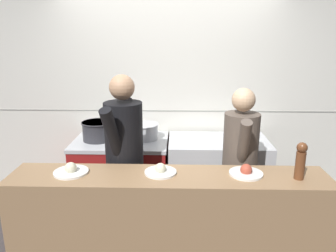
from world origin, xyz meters
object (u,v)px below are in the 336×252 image
mixing_bowl_steel (222,137)px  chef_head_cook (125,156)px  plated_dish_appetiser (160,171)px  plated_dish_dessert (246,172)px  oven_range (122,177)px  pepper_mill (301,160)px  stock_pot (98,130)px  sauce_pot (144,131)px  chef_sous (240,163)px  plated_dish_main (71,171)px

mixing_bowl_steel → chef_head_cook: size_ratio=0.16×
plated_dish_appetiser → plated_dish_dessert: 0.68m
oven_range → pepper_mill: (1.57, -1.09, 0.66)m
stock_pot → plated_dish_dessert: 1.75m
sauce_pot → chef_sous: (0.95, -0.63, -0.11)m
plated_dish_dessert → chef_sous: bearing=85.5°
plated_dish_appetiser → pepper_mill: 1.08m
chef_sous → chef_head_cook: bearing=-173.3°
mixing_bowl_steel → plated_dish_dessert: (0.06, -0.99, 0.03)m
mixing_bowl_steel → plated_dish_appetiser: size_ratio=1.08×
sauce_pot → mixing_bowl_steel: (0.85, -0.08, -0.04)m
plated_dish_appetiser → plated_dish_dessert: size_ratio=0.96×
plated_dish_main → pepper_mill: pepper_mill is taller
sauce_pot → pepper_mill: bearing=-41.2°
pepper_mill → chef_sous: chef_sous is taller
oven_range → chef_sous: bearing=-25.6°
pepper_mill → chef_head_cook: chef_head_cook is taller
mixing_bowl_steel → chef_head_cook: bearing=-148.8°
chef_head_cook → chef_sous: (1.07, 0.04, -0.07)m
stock_pot → pepper_mill: bearing=-30.8°
plated_dish_appetiser → pepper_mill: (1.07, -0.07, 0.13)m
stock_pot → chef_head_cook: chef_head_cook is taller
stock_pot → plated_dish_main: size_ratio=1.26×
mixing_bowl_steel → plated_dish_dessert: bearing=-86.5°
sauce_pot → stock_pot: bearing=-173.5°
plated_dish_appetiser → stock_pot: bearing=126.3°
sauce_pot → chef_head_cook: size_ratio=0.19×
chef_head_cook → stock_pot: bearing=138.8°
stock_pot → mixing_bowl_steel: (1.37, -0.03, -0.06)m
plated_dish_main → chef_head_cook: size_ratio=0.16×
chef_head_cook → chef_sous: chef_head_cook is taller
stock_pot → plated_dish_appetiser: (0.75, -1.02, -0.03)m
stock_pot → sauce_pot: bearing=6.5°
plated_dish_dessert → chef_sous: chef_sous is taller
stock_pot → chef_sous: (1.46, -0.58, -0.13)m
mixing_bowl_steel → oven_range: bearing=178.5°
oven_range → chef_head_cook: size_ratio=0.61×
sauce_pot → chef_sous: size_ratio=0.20×
stock_pot → chef_sous: chef_sous is taller
oven_range → sauce_pot: sauce_pot is taller
pepper_mill → chef_sous: size_ratio=0.19×
oven_range → sauce_pot: 0.60m
mixing_bowl_steel → pepper_mill: (0.45, -1.06, 0.16)m
chef_head_cook → plated_dish_dessert: bearing=-5.0°
chef_sous → plated_dish_appetiser: bearing=-143.9°
sauce_pot → plated_dish_dessert: size_ratio=1.19×
plated_dish_main → chef_sous: bearing=17.6°
plated_dish_main → plated_dish_dessert: (1.40, 0.01, -0.00)m
plated_dish_dessert → chef_head_cook: bearing=158.7°
plated_dish_main → oven_range: bearing=77.8°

